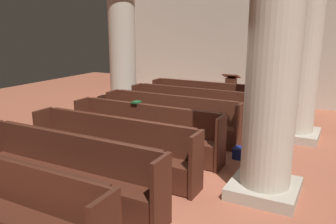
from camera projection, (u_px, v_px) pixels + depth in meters
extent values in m
plane|color=#AD5B42|center=(165.00, 166.00, 6.18)|extent=(19.20, 19.20, 0.00)
cube|color=beige|center=(256.00, 33.00, 10.84)|extent=(10.00, 0.16, 4.50)
cube|color=#4C2316|center=(206.00, 102.00, 9.36)|extent=(3.02, 0.38, 0.05)
cube|color=#4C2316|center=(209.00, 91.00, 9.44)|extent=(3.02, 0.04, 0.51)
cube|color=#411E13|center=(209.00, 82.00, 9.42)|extent=(2.90, 0.06, 0.02)
cube|color=#442014|center=(157.00, 95.00, 10.05)|extent=(0.06, 0.44, 0.96)
cube|color=#442014|center=(263.00, 106.00, 8.65)|extent=(0.06, 0.44, 0.96)
cube|color=#482115|center=(203.00, 111.00, 9.26)|extent=(3.02, 0.03, 0.38)
cube|color=#4C2316|center=(190.00, 110.00, 8.45)|extent=(3.02, 0.38, 0.05)
cube|color=#4C2316|center=(193.00, 98.00, 8.53)|extent=(3.02, 0.04, 0.51)
cube|color=#411E13|center=(194.00, 88.00, 8.51)|extent=(2.90, 0.06, 0.02)
cube|color=#442014|center=(137.00, 102.00, 9.14)|extent=(0.06, 0.44, 0.96)
cube|color=#442014|center=(252.00, 116.00, 7.74)|extent=(0.06, 0.44, 0.96)
cube|color=#482115|center=(187.00, 120.00, 8.36)|extent=(3.02, 0.03, 0.38)
cube|color=#4C2316|center=(170.00, 121.00, 7.54)|extent=(3.02, 0.38, 0.05)
cube|color=#4C2316|center=(174.00, 107.00, 7.62)|extent=(3.02, 0.04, 0.51)
cube|color=#411E13|center=(175.00, 96.00, 7.60)|extent=(2.90, 0.06, 0.02)
cube|color=#442014|center=(113.00, 110.00, 8.23)|extent=(0.06, 0.44, 0.96)
cube|color=#442014|center=(239.00, 128.00, 6.83)|extent=(0.06, 0.44, 0.96)
cube|color=#482115|center=(166.00, 132.00, 7.45)|extent=(3.02, 0.03, 0.38)
cube|color=#4C2316|center=(145.00, 134.00, 6.63)|extent=(3.02, 0.38, 0.05)
cube|color=#4C2316|center=(149.00, 118.00, 6.71)|extent=(3.02, 0.05, 0.51)
cube|color=#411E13|center=(150.00, 105.00, 6.69)|extent=(2.90, 0.06, 0.02)
cube|color=#442014|center=(83.00, 121.00, 7.32)|extent=(0.06, 0.44, 0.96)
cube|color=#442014|center=(221.00, 143.00, 5.92)|extent=(0.06, 0.44, 0.96)
cube|color=#482115|center=(140.00, 147.00, 6.54)|extent=(3.02, 0.03, 0.38)
cube|color=#4C2316|center=(111.00, 151.00, 5.73)|extent=(3.02, 0.38, 0.05)
cube|color=#4C2316|center=(117.00, 132.00, 5.80)|extent=(3.02, 0.04, 0.51)
cube|color=#411E13|center=(118.00, 117.00, 5.78)|extent=(2.90, 0.06, 0.02)
cube|color=#442014|center=(45.00, 134.00, 6.41)|extent=(0.06, 0.44, 0.96)
cube|color=#442014|center=(196.00, 164.00, 5.01)|extent=(0.06, 0.44, 0.96)
cube|color=#482115|center=(105.00, 166.00, 5.63)|extent=(3.02, 0.03, 0.38)
cube|color=#4C2316|center=(65.00, 174.00, 4.82)|extent=(3.02, 0.38, 0.05)
cube|color=#4C2316|center=(73.00, 152.00, 4.89)|extent=(3.02, 0.04, 0.51)
cube|color=#411E13|center=(74.00, 134.00, 4.87)|extent=(2.90, 0.06, 0.02)
cube|color=#442014|center=(161.00, 195.00, 4.10)|extent=(0.06, 0.44, 0.96)
cube|color=#482115|center=(57.00, 193.00, 4.72)|extent=(3.02, 0.03, 0.38)
cube|color=#4C2316|center=(8.00, 180.00, 3.98)|extent=(3.02, 0.04, 0.51)
cube|color=#411E13|center=(9.00, 159.00, 3.96)|extent=(2.90, 0.06, 0.02)
cube|color=#B6AD9A|center=(295.00, 134.00, 7.71)|extent=(1.01, 1.01, 0.18)
cylinder|color=beige|center=(302.00, 59.00, 7.31)|extent=(0.75, 0.75, 3.17)
cube|color=#B6AD9A|center=(124.00, 108.00, 10.12)|extent=(1.01, 1.01, 0.18)
cylinder|color=beige|center=(122.00, 51.00, 9.71)|extent=(0.75, 0.75, 3.17)
cube|color=#B6AD9A|center=(264.00, 188.00, 5.12)|extent=(0.98, 0.98, 0.18)
cylinder|color=beige|center=(272.00, 77.00, 4.71)|extent=(0.72, 0.72, 3.17)
cube|color=#492215|center=(230.00, 108.00, 10.38)|extent=(0.45, 0.45, 0.06)
cube|color=#562819|center=(230.00, 94.00, 10.27)|extent=(0.28, 0.28, 0.95)
cube|color=#5B2A1A|center=(231.00, 76.00, 10.14)|extent=(0.48, 0.35, 0.15)
cube|color=#194723|center=(136.00, 102.00, 6.82)|extent=(0.14, 0.20, 0.03)
cube|color=navy|center=(242.00, 153.00, 6.49)|extent=(0.32, 0.26, 0.21)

